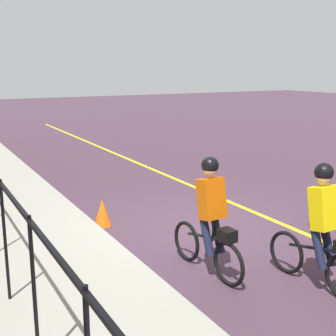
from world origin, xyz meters
name	(u,v)px	position (x,y,z in m)	size (l,w,h in m)	color
ground_plane	(199,228)	(0.00, 0.00, 0.00)	(80.00, 80.00, 0.00)	#422D3B
lane_line_centre	(262,215)	(0.00, -1.60, 0.00)	(36.00, 0.12, 0.01)	yellow
sidewalk	(20,260)	(0.00, 3.40, 0.07)	(40.00, 3.20, 0.15)	gray
cyclist_lead	(210,217)	(-1.77, 0.95, 0.91)	(1.71, 0.38, 1.83)	black
cyclist_follow	(322,228)	(-2.89, -0.15, 0.91)	(1.71, 0.38, 1.83)	black
traffic_cone_near	(102,213)	(1.08, 1.58, 0.27)	(0.36, 0.36, 0.53)	#FB6111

